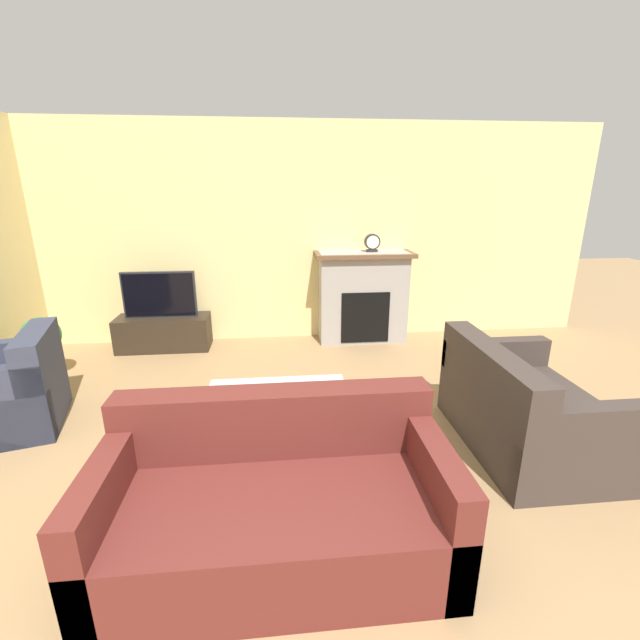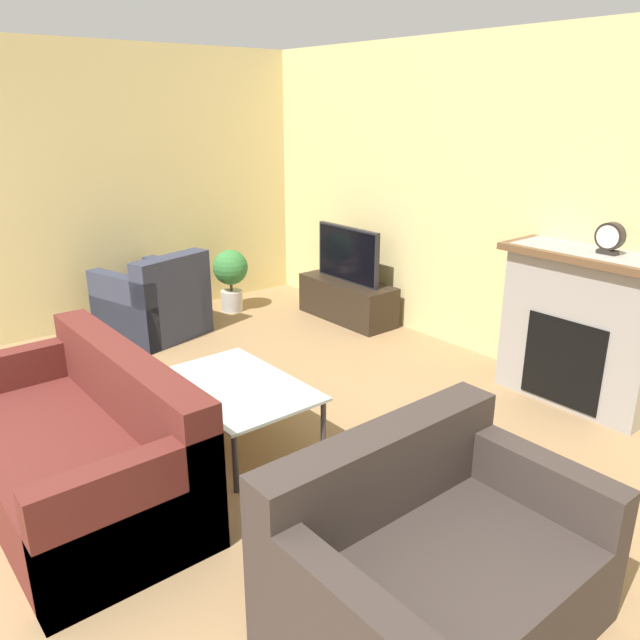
{
  "view_description": "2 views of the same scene",
  "coord_description": "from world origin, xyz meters",
  "views": [
    {
      "loc": [
        0.12,
        -1.09,
        1.94
      ],
      "look_at": [
        0.5,
        2.62,
        0.77
      ],
      "focal_mm": 24.0,
      "sensor_mm": 36.0,
      "label": 1
    },
    {
      "loc": [
        3.32,
        -0.06,
        2.15
      ],
      "look_at": [
        0.13,
        2.54,
        0.71
      ],
      "focal_mm": 35.0,
      "sensor_mm": 36.0,
      "label": 2
    }
  ],
  "objects": [
    {
      "name": "wall_back",
      "position": [
        0.0,
        4.4,
        1.35
      ],
      "size": [
        8.51,
        0.06,
        2.7
      ],
      "color": "beige",
      "rests_on": "ground_plane"
    },
    {
      "name": "fireplace",
      "position": [
        1.21,
        4.15,
        0.6
      ],
      "size": [
        1.22,
        0.48,
        1.15
      ],
      "color": "#9E9993",
      "rests_on": "ground_plane"
    },
    {
      "name": "tv_stand",
      "position": [
        -1.29,
        4.08,
        0.21
      ],
      "size": [
        1.11,
        0.42,
        0.41
      ],
      "color": "#2D2319",
      "rests_on": "ground_plane"
    },
    {
      "name": "tv",
      "position": [
        -1.29,
        4.07,
        0.69
      ],
      "size": [
        0.86,
        0.06,
        0.56
      ],
      "color": "#232328",
      "rests_on": "tv_stand"
    },
    {
      "name": "couch_sectional",
      "position": [
        0.08,
        0.84,
        0.29
      ],
      "size": [
        1.82,
        0.91,
        0.82
      ],
      "color": "#5B231E",
      "rests_on": "ground_plane"
    },
    {
      "name": "couch_loveseat",
      "position": [
        1.97,
        1.64,
        0.29
      ],
      "size": [
        0.92,
        1.33,
        0.82
      ],
      "rotation": [
        0.0,
        0.0,
        1.57
      ],
      "color": "#3D332D",
      "rests_on": "ground_plane"
    },
    {
      "name": "armchair_by_window",
      "position": [
        -2.12,
        2.32,
        0.3
      ],
      "size": [
        1.01,
        0.98,
        0.82
      ],
      "rotation": [
        0.0,
        0.0,
        -1.31
      ],
      "color": "#33384C",
      "rests_on": "ground_plane"
    },
    {
      "name": "coffee_table",
      "position": [
        0.1,
        1.85,
        0.37
      ],
      "size": [
        1.1,
        0.74,
        0.4
      ],
      "color": "#333338",
      "rests_on": "ground_plane"
    },
    {
      "name": "potted_plant",
      "position": [
        -2.3,
        3.29,
        0.41
      ],
      "size": [
        0.38,
        0.38,
        0.67
      ],
      "color": "beige",
      "rests_on": "ground_plane"
    },
    {
      "name": "mantel_clock",
      "position": [
        1.31,
        4.15,
        1.27
      ],
      "size": [
        0.19,
        0.07,
        0.22
      ],
      "color": "#28231E",
      "rests_on": "fireplace"
    }
  ]
}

